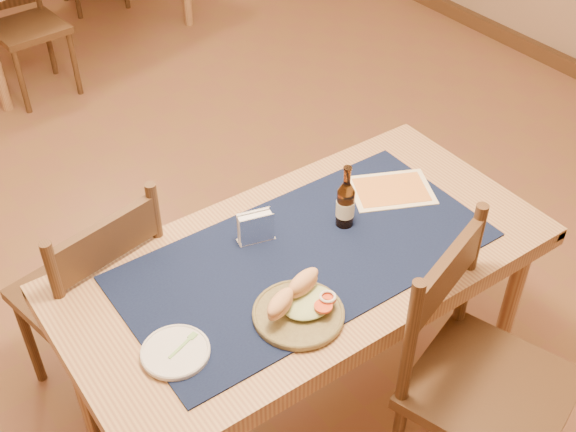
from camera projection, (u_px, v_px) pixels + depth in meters
main_table at (305, 274)px, 2.37m from camera, size 1.60×0.80×0.75m
placemat at (306, 255)px, 2.32m from camera, size 1.20×0.60×0.01m
baseboard at (199, 271)px, 3.27m from camera, size 6.00×7.00×0.10m
chair_main_far at (96, 294)px, 2.54m from camera, size 0.52×0.52×0.96m
chair_main_near at (478, 377)px, 2.24m from camera, size 0.58×0.58×1.00m
chair_back_near at (24, 23)px, 4.34m from camera, size 0.44×0.44×0.88m
sandwich_plate at (299, 307)px, 2.11m from camera, size 0.27×0.27×0.10m
side_plate at (175, 351)px, 2.00m from camera, size 0.19×0.19×0.02m
fork at (185, 343)px, 2.02m from camera, size 0.11×0.05×0.00m
beer_bottle at (345, 204)px, 2.38m from camera, size 0.06×0.06×0.23m
napkin_holder at (256, 228)px, 2.34m from camera, size 0.13×0.07×0.11m
menu_card at (391, 190)px, 2.58m from camera, size 0.35×0.31×0.01m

